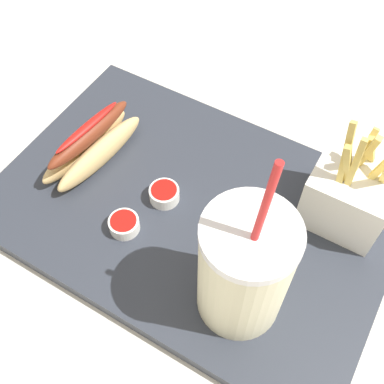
{
  "coord_description": "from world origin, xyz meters",
  "views": [
    {
      "loc": [
        0.16,
        -0.28,
        0.52
      ],
      "look_at": [
        0.0,
        0.0,
        0.05
      ],
      "focal_mm": 44.26,
      "sensor_mm": 36.0,
      "label": 1
    }
  ],
  "objects_px": {
    "ketchup_cup_1": "(164,194)",
    "ketchup_cup_2": "(124,224)",
    "fries_basket": "(349,194)",
    "hot_dog_1": "(93,145)",
    "soda_cup": "(244,270)"
  },
  "relations": [
    {
      "from": "fries_basket",
      "to": "ketchup_cup_1",
      "type": "bearing_deg",
      "value": -155.65
    },
    {
      "from": "soda_cup",
      "to": "ketchup_cup_1",
      "type": "height_order",
      "value": "soda_cup"
    },
    {
      "from": "hot_dog_1",
      "to": "ketchup_cup_1",
      "type": "distance_m",
      "value": 0.12
    },
    {
      "from": "fries_basket",
      "to": "ketchup_cup_2",
      "type": "distance_m",
      "value": 0.27
    },
    {
      "from": "fries_basket",
      "to": "ketchup_cup_2",
      "type": "relative_size",
      "value": 4.11
    },
    {
      "from": "fries_basket",
      "to": "ketchup_cup_1",
      "type": "relative_size",
      "value": 4.02
    },
    {
      "from": "hot_dog_1",
      "to": "fries_basket",
      "type": "bearing_deg",
      "value": 14.45
    },
    {
      "from": "soda_cup",
      "to": "hot_dog_1",
      "type": "relative_size",
      "value": 1.56
    },
    {
      "from": "soda_cup",
      "to": "ketchup_cup_2",
      "type": "xyz_separation_m",
      "value": [
        -0.16,
        0.01,
        -0.07
      ]
    },
    {
      "from": "ketchup_cup_1",
      "to": "ketchup_cup_2",
      "type": "xyz_separation_m",
      "value": [
        -0.02,
        -0.06,
        -0.0
      ]
    },
    {
      "from": "soda_cup",
      "to": "ketchup_cup_2",
      "type": "bearing_deg",
      "value": 175.47
    },
    {
      "from": "hot_dog_1",
      "to": "ketchup_cup_1",
      "type": "height_order",
      "value": "hot_dog_1"
    },
    {
      "from": "ketchup_cup_1",
      "to": "ketchup_cup_2",
      "type": "height_order",
      "value": "ketchup_cup_1"
    },
    {
      "from": "fries_basket",
      "to": "ketchup_cup_1",
      "type": "distance_m",
      "value": 0.22
    },
    {
      "from": "hot_dog_1",
      "to": "ketchup_cup_2",
      "type": "height_order",
      "value": "hot_dog_1"
    }
  ]
}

